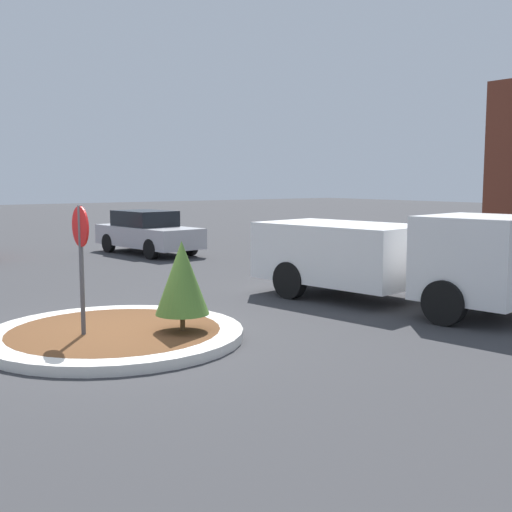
% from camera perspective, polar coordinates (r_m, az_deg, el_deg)
% --- Properties ---
extents(ground_plane, '(120.00, 120.00, 0.00)m').
position_cam_1_polar(ground_plane, '(10.66, -12.42, -7.23)').
color(ground_plane, '#38383A').
extents(traffic_island, '(4.13, 4.13, 0.16)m').
position_cam_1_polar(traffic_island, '(10.64, -12.43, -6.83)').
color(traffic_island, silver).
rests_on(traffic_island, ground_plane).
extents(stop_sign, '(0.63, 0.07, 2.17)m').
position_cam_1_polar(stop_sign, '(10.21, -15.30, 0.53)').
color(stop_sign, '#4C4C51').
rests_on(stop_sign, ground_plane).
extents(island_shrub, '(0.86, 0.86, 1.44)m').
position_cam_1_polar(island_shrub, '(10.22, -6.59, -1.92)').
color(island_shrub, brown).
rests_on(island_shrub, traffic_island).
extents(utility_truck, '(6.12, 2.90, 1.90)m').
position_cam_1_polar(utility_truck, '(13.40, 11.75, 0.06)').
color(utility_truck, white).
rests_on(utility_truck, ground_plane).
extents(parked_sedan_silver, '(4.55, 2.16, 1.50)m').
position_cam_1_polar(parked_sedan_silver, '(22.57, -9.61, 2.10)').
color(parked_sedan_silver, '#B7B7BC').
rests_on(parked_sedan_silver, ground_plane).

